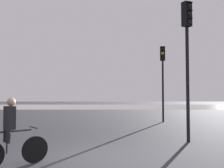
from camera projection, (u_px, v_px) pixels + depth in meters
name	position (u px, v px, depth m)	size (l,w,h in m)	color
ground_plane	(94.00, 159.00, 6.50)	(120.00, 120.00, 0.00)	#28282D
water_strip	(108.00, 107.00, 36.92)	(80.00, 16.00, 0.01)	#9E937F
traffic_light_far_right	(162.00, 70.00, 15.81)	(0.36, 0.38, 4.78)	black
traffic_light_near_right	(186.00, 45.00, 9.10)	(0.40, 0.42, 5.10)	black
cyclist	(10.00, 132.00, 5.81)	(1.35, 1.11, 1.62)	black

